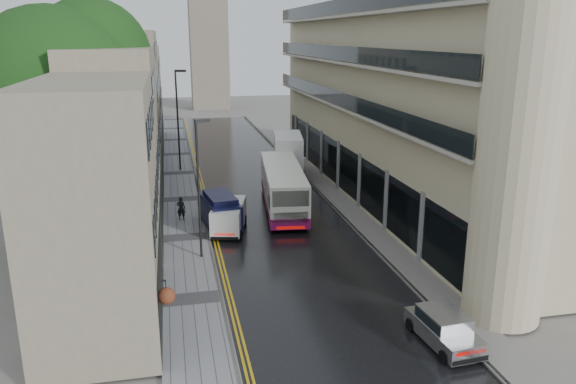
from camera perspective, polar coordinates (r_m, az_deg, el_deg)
name	(u,v)px	position (r m, az deg, el deg)	size (l,w,h in m)	color
road	(260,196)	(42.64, -2.83, -0.38)	(9.00, 85.00, 0.02)	black
left_sidewalk	(182,200)	(42.14, -10.71, -0.77)	(2.70, 85.00, 0.12)	gray
right_sidewalk	(329,191)	(43.77, 4.16, 0.09)	(1.80, 85.00, 0.12)	slate
old_shop_row	(128,116)	(43.47, -15.98, 7.42)	(4.50, 56.00, 12.00)	gray
modern_block	(400,102)	(42.69, 11.33, 8.93)	(8.00, 40.00, 14.00)	tan
tree_near	(58,125)	(33.88, -22.30, 6.29)	(10.56, 10.56, 13.89)	black
tree_far	(93,109)	(46.67, -19.18, 7.97)	(9.24, 9.24, 12.46)	black
cream_bus	(269,200)	(36.13, -1.90, -0.86)	(2.48, 10.92, 2.98)	white
white_lorry	(276,160)	(45.70, -1.21, 3.23)	(2.20, 7.35, 3.86)	white
silver_hatchback	(446,347)	(22.20, 15.72, -14.91)	(1.58, 3.62, 1.36)	#9C9CA0
white_van	(212,224)	(33.63, -7.71, -3.29)	(1.74, 4.06, 1.84)	silver
navy_van	(212,219)	(33.91, -7.69, -2.70)	(1.81, 4.54, 2.31)	#0E1034
pedestrian	(181,208)	(37.16, -10.81, -1.64)	(0.57, 0.38, 1.57)	black
lamp_post_near	(199,191)	(30.00, -9.07, 0.13)	(0.84, 0.19, 7.45)	black
lamp_post_far	(178,121)	(50.46, -11.13, 7.07)	(0.99, 0.22, 8.76)	black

